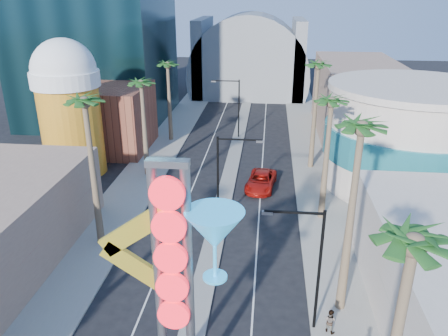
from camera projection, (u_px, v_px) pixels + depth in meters
The scene contains 21 objects.
sidewalk_west at pixel (155, 158), 52.70m from camera, with size 5.00×100.00×0.15m, color gray.
sidewalk_east at pixel (314, 164), 50.86m from camera, with size 5.00×100.00×0.15m, color gray.
median at pixel (235, 152), 54.54m from camera, with size 1.60×84.00×0.15m, color gray.
brick_filler_west at pixel (108, 118), 54.60m from camera, with size 10.00×10.00×8.00m, color brown.
filler_east at pixel (356, 98), 60.33m from camera, with size 10.00×20.00×10.00m, color #967461.
beer_mug at pixel (69, 103), 45.88m from camera, with size 7.00×7.00×14.50m.
turquoise_building at pixel (409, 138), 43.47m from camera, with size 16.60×16.60×10.60m.
canopy at pixel (249, 71), 84.23m from camera, with size 22.00×16.00×22.00m.
neon_sign at pixel (191, 270), 19.47m from camera, with size 6.53×2.60×12.55m.
streetlight_0 at pixel (224, 173), 36.10m from camera, with size 3.79×0.25×8.00m.
streetlight_1 at pixel (235, 103), 58.29m from camera, with size 3.79×0.25×8.00m.
streetlight_2 at pixel (312, 260), 24.47m from camera, with size 3.45×0.25×8.00m.
palm_1 at pixel (86, 112), 31.09m from camera, with size 2.40×2.40×12.70m.
palm_2 at pixel (142, 89), 44.48m from camera, with size 2.40×2.40×11.20m.
palm_3 at pixel (168, 70), 55.53m from camera, with size 2.40×2.40×11.20m.
palm_4 at pixel (411, 261), 14.79m from camera, with size 2.40×2.40×12.20m.
palm_5 at pixel (360, 142), 23.66m from camera, with size 2.40×2.40×13.20m.
palm_6 at pixel (331, 110), 35.21m from camera, with size 2.40×2.40×11.70m.
palm_7 at pixel (318, 73), 45.91m from camera, with size 2.40×2.40×12.70m.
red_pickup at pixel (261, 181), 44.54m from camera, with size 2.67×5.78×1.61m, color #B1140D.
pedestrian_b at pixel (330, 321), 25.58m from camera, with size 0.74×0.58×1.53m, color gray.
Camera 1 is at (4.00, -13.09, 18.90)m, focal length 35.00 mm.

